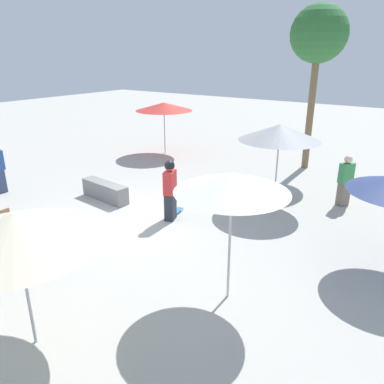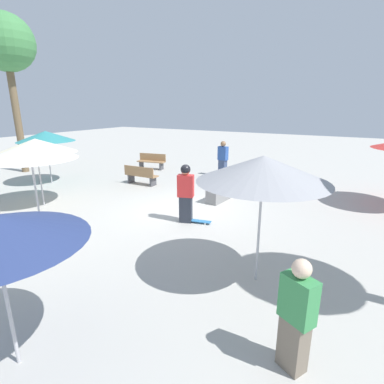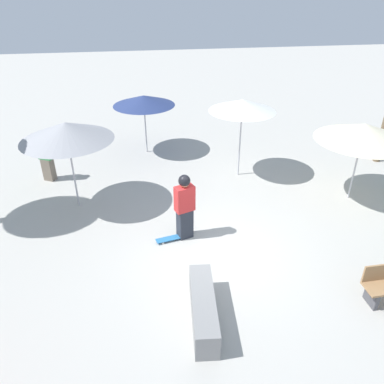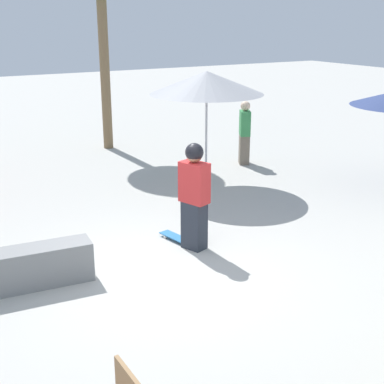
# 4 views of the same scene
# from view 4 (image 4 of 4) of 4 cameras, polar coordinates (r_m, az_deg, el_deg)

# --- Properties ---
(ground_plane) EXTENTS (60.00, 60.00, 0.00)m
(ground_plane) POSITION_cam_4_polar(r_m,az_deg,el_deg) (8.09, -2.60, -8.97)
(ground_plane) COLOR #B2AFA8
(skater_main) EXTENTS (0.41, 0.54, 1.80)m
(skater_main) POSITION_cam_4_polar(r_m,az_deg,el_deg) (8.66, 0.25, -0.10)
(skater_main) COLOR #282D38
(skater_main) RESTS_ON ground_plane
(skateboard) EXTENTS (0.36, 0.82, 0.07)m
(skateboard) POSITION_cam_4_polar(r_m,az_deg,el_deg) (9.24, -1.51, -4.95)
(skateboard) COLOR teal
(skateboard) RESTS_ON ground_plane
(concrete_ledge) EXTENTS (1.93, 0.63, 0.59)m
(concrete_ledge) POSITION_cam_4_polar(r_m,az_deg,el_deg) (8.02, -17.38, -7.77)
(concrete_ledge) COLOR gray
(concrete_ledge) RESTS_ON ground_plane
(shade_umbrella_grey) EXTENTS (2.50, 2.50, 2.58)m
(shade_umbrella_grey) POSITION_cam_4_polar(r_m,az_deg,el_deg) (11.81, 1.58, 11.58)
(shade_umbrella_grey) COLOR #B7B7BC
(shade_umbrella_grey) RESTS_ON ground_plane
(bystander_far) EXTENTS (0.43, 0.51, 1.65)m
(bystander_far) POSITION_cam_4_polar(r_m,az_deg,el_deg) (13.99, 5.63, 6.29)
(bystander_far) COLOR #726656
(bystander_far) RESTS_ON ground_plane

